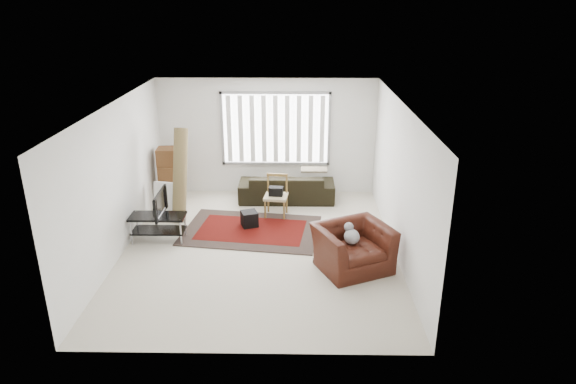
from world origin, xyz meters
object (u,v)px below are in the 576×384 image
(tv_stand, at_px, (158,222))
(side_chair, at_px, (276,194))
(sofa, at_px, (287,183))
(armchair, at_px, (353,245))
(moving_boxes, at_px, (170,178))

(tv_stand, xyz_separation_m, side_chair, (2.20, 1.22, 0.11))
(sofa, distance_m, side_chair, 0.93)
(side_chair, relative_size, armchair, 0.58)
(moving_boxes, distance_m, sofa, 2.62)
(tv_stand, bearing_deg, moving_boxes, 95.84)
(tv_stand, xyz_separation_m, moving_boxes, (-0.19, 1.88, 0.23))
(side_chair, xyz_separation_m, armchair, (1.40, -2.24, -0.04))
(sofa, distance_m, armchair, 3.36)
(side_chair, height_order, armchair, side_chair)
(moving_boxes, relative_size, sofa, 0.60)
(sofa, relative_size, armchair, 1.43)
(moving_boxes, xyz_separation_m, sofa, (2.60, 0.25, -0.19))
(tv_stand, relative_size, sofa, 0.48)
(tv_stand, relative_size, moving_boxes, 0.81)
(tv_stand, relative_size, side_chair, 1.18)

